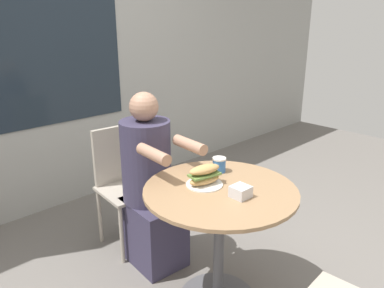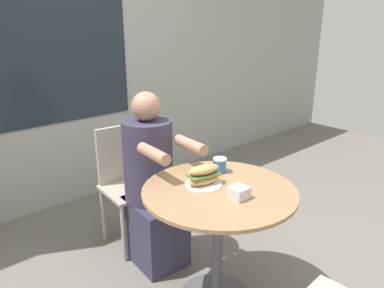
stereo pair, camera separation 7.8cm
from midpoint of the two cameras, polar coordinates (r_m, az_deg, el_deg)
storefront_wall at (r=3.37m, az=-18.64°, el=14.27°), size 8.00×0.09×2.80m
cafe_table at (r=2.12m, az=5.14°, el=-11.48°), size 0.84×0.84×0.74m
diner_chair at (r=2.78m, az=-9.34°, el=-4.59°), size 0.41×0.41×0.87m
seated_diner at (r=2.51m, az=-5.25°, el=-7.17°), size 0.37×0.60×1.18m
sandwich_on_plate at (r=2.04m, az=2.90°, el=-4.96°), size 0.20×0.20×0.12m
drink_cup at (r=2.23m, az=5.25°, el=-3.22°), size 0.08×0.08×0.09m
napkin_box at (r=1.93m, az=8.27°, el=-7.35°), size 0.09×0.09×0.06m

